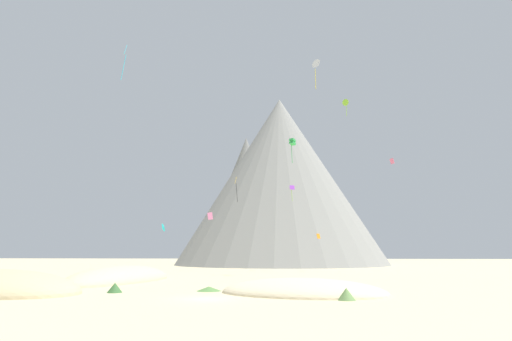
# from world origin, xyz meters

# --- Properties ---
(ground_plane) EXTENTS (400.00, 400.00, 0.00)m
(ground_plane) POSITION_xyz_m (0.00, 0.00, 0.00)
(ground_plane) COLOR beige
(dune_foreground_left) EXTENTS (11.30, 23.52, 4.12)m
(dune_foreground_left) POSITION_xyz_m (-15.18, 19.88, 0.00)
(dune_foreground_left) COLOR beige
(dune_foreground_left) RESTS_ON ground_plane
(dune_midground) EXTENTS (18.06, 14.48, 2.81)m
(dune_midground) POSITION_xyz_m (8.02, 5.19, 0.00)
(dune_midground) COLOR beige
(dune_midground) RESTS_ON ground_plane
(bush_scatter_east) EXTENTS (3.01, 3.01, 0.63)m
(bush_scatter_east) POSITION_xyz_m (11.71, 8.89, 0.31)
(bush_scatter_east) COLOR #386633
(bush_scatter_east) RESTS_ON ground_plane
(bush_ridge_crest) EXTENTS (1.95, 1.95, 0.97)m
(bush_ridge_crest) POSITION_xyz_m (11.41, -0.08, 0.48)
(bush_ridge_crest) COLOR #668C4C
(bush_ridge_crest) RESTS_ON ground_plane
(bush_low_patch) EXTENTS (1.58, 1.58, 0.92)m
(bush_low_patch) POSITION_xyz_m (-9.71, 4.73, 0.46)
(bush_low_patch) COLOR #386633
(bush_low_patch) RESTS_ON ground_plane
(bush_far_left) EXTENTS (3.09, 3.09, 0.44)m
(bush_far_left) POSITION_xyz_m (-1.12, 7.12, 0.22)
(bush_far_left) COLOR #568442
(bush_far_left) RESTS_ON ground_plane
(rock_massif) EXTENTS (88.49, 88.49, 51.36)m
(rock_massif) POSITION_xyz_m (1.78, 96.49, 24.07)
(rock_massif) COLOR gray
(rock_massif) RESTS_ON ground_plane
(kite_white_high) EXTENTS (1.75, 1.56, 5.61)m
(kite_white_high) POSITION_xyz_m (11.85, 35.31, 36.08)
(kite_white_high) COLOR white
(kite_rainbow_mid) EXTENTS (0.77, 0.63, 1.05)m
(kite_rainbow_mid) POSITION_xyz_m (25.28, 41.51, 19.82)
(kite_rainbow_mid) COLOR #E5668C
(kite_gold_mid) EXTENTS (0.68, 1.32, 5.47)m
(kite_gold_mid) POSITION_xyz_m (-4.79, 55.57, 18.40)
(kite_gold_mid) COLOR gold
(kite_green_mid) EXTENTS (1.20, 1.22, 4.25)m
(kite_green_mid) POSITION_xyz_m (7.44, 34.78, 21.96)
(kite_green_mid) COLOR green
(kite_cyan_high) EXTENTS (0.60, 0.76, 5.30)m
(kite_cyan_high) POSITION_xyz_m (-16.04, 18.96, 30.94)
(kite_cyan_high) COLOR #33BCDB
(kite_violet_mid) EXTENTS (1.07, 0.64, 3.32)m
(kite_violet_mid) POSITION_xyz_m (7.30, 53.34, 16.64)
(kite_violet_mid) COLOR purple
(kite_teal_low) EXTENTS (0.63, 1.52, 1.50)m
(kite_teal_low) POSITION_xyz_m (-16.09, 41.22, 8.14)
(kite_teal_low) COLOR teal
(kite_pink_low) EXTENTS (1.24, 0.51, 1.61)m
(kite_pink_low) POSITION_xyz_m (-9.42, 50.83, 10.94)
(kite_pink_low) COLOR pink
(kite_orange_low) EXTENTS (0.86, 1.04, 0.99)m
(kite_orange_low) POSITION_xyz_m (12.37, 51.25, 6.83)
(kite_orange_low) COLOR orange
(kite_lime_high) EXTENTS (1.48, 1.21, 3.77)m
(kite_lime_high) POSITION_xyz_m (18.91, 52.12, 34.77)
(kite_lime_high) COLOR #8CD133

